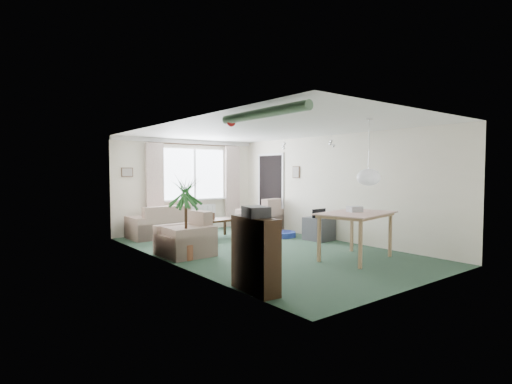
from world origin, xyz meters
TOP-DOWN VIEW (x-y plane):
  - ground at (0.00, 0.00)m, footprint 6.50×6.50m
  - window at (0.20, 3.23)m, footprint 1.80×0.03m
  - curtain_rod at (0.20, 3.15)m, footprint 2.60×0.03m
  - curtain_left at (-0.95, 3.13)m, footprint 0.45×0.08m
  - curtain_right at (1.35, 3.13)m, footprint 0.45×0.08m
  - radiator at (0.20, 3.19)m, footprint 1.20×0.10m
  - doorway at (1.99, 2.20)m, footprint 0.03×0.95m
  - pendant_lamp at (0.20, -2.30)m, footprint 0.36×0.36m
  - tinsel_garland at (-1.92, -2.30)m, footprint 1.60×1.60m
  - bauble_cluster_a at (1.30, 0.90)m, footprint 0.20×0.20m
  - bauble_cluster_b at (1.60, -0.30)m, footprint 0.20×0.20m
  - wall_picture_back at (-1.60, 3.23)m, footprint 0.28×0.03m
  - wall_picture_right at (1.98, 1.20)m, footprint 0.03×0.24m
  - sofa at (-0.96, 2.75)m, footprint 1.53×0.83m
  - armchair_corner at (1.48, 2.02)m, footprint 1.17×1.13m
  - armchair_left at (-1.50, 0.53)m, footprint 0.89×0.94m
  - coffee_table at (-0.01, 1.87)m, footprint 1.00×0.58m
  - photo_frame at (-0.10, 1.84)m, footprint 0.12×0.06m
  - bookshelf at (-1.84, -2.06)m, footprint 0.33×0.82m
  - hifi_box at (-1.84, -2.07)m, footprint 0.36×0.41m
  - houseplant at (-1.65, 0.20)m, footprint 0.83×0.83m
  - dining_table at (0.77, -1.62)m, footprint 1.46×1.12m
  - gift_box at (0.84, -1.53)m, footprint 0.29×0.24m
  - tv_cube at (1.70, 0.15)m, footprint 0.56×0.61m
  - pet_bed at (1.34, 0.99)m, footprint 0.81×0.81m

SIDE VIEW (x-z plane):
  - ground at x=0.00m, z-range 0.00..0.00m
  - pet_bed at x=1.34m, z-range 0.00..0.12m
  - coffee_table at x=-0.01m, z-range 0.00..0.44m
  - tv_cube at x=1.70m, z-range 0.00..0.52m
  - sofa at x=-0.96m, z-range 0.00..0.76m
  - radiator at x=0.20m, z-range 0.12..0.68m
  - armchair_left at x=-1.50m, z-range 0.00..0.82m
  - dining_table at x=0.77m, z-range 0.00..0.82m
  - armchair_corner at x=1.48m, z-range 0.00..0.87m
  - bookshelf at x=-1.84m, z-range 0.00..0.98m
  - photo_frame at x=-0.10m, z-range 0.44..0.60m
  - houseplant at x=-1.65m, z-range 0.00..1.49m
  - gift_box at x=0.84m, z-range 0.82..0.94m
  - doorway at x=1.99m, z-range 0.00..2.00m
  - hifi_box at x=-1.84m, z-range 0.98..1.12m
  - curtain_left at x=-0.95m, z-range 0.27..2.27m
  - curtain_right at x=1.35m, z-range 0.27..2.27m
  - pendant_lamp at x=0.20m, z-range 1.30..1.66m
  - window at x=0.20m, z-range 0.85..2.15m
  - wall_picture_back at x=-1.60m, z-range 1.44..1.66m
  - wall_picture_right at x=1.98m, z-range 1.40..1.70m
  - bauble_cluster_a at x=1.30m, z-range 2.12..2.32m
  - bauble_cluster_b at x=1.60m, z-range 2.12..2.32m
  - curtain_rod at x=0.20m, z-range 2.25..2.29m
  - tinsel_garland at x=-1.92m, z-range 2.22..2.34m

